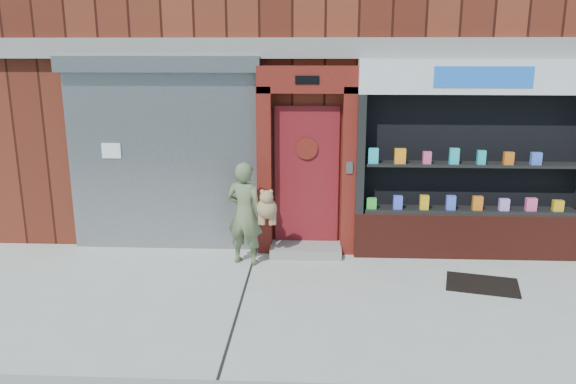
{
  "coord_description": "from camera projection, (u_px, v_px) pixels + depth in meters",
  "views": [
    {
      "loc": [
        -0.63,
        -6.62,
        3.11
      ],
      "look_at": [
        -1.0,
        1.0,
        1.19
      ],
      "focal_mm": 35.0,
      "sensor_mm": 36.0,
      "label": 1
    }
  ],
  "objects": [
    {
      "name": "doormat",
      "position": [
        482.0,
        284.0,
        7.66
      ],
      "size": [
        1.08,
        0.87,
        0.02
      ],
      "primitive_type": "cube",
      "rotation": [
        0.0,
        0.0,
        -0.24
      ],
      "color": "black",
      "rests_on": "ground"
    },
    {
      "name": "ground",
      "position": [
        362.0,
        302.0,
        7.14
      ],
      "size": [
        80.0,
        80.0,
        0.0
      ],
      "primitive_type": "plane",
      "color": "#9E9E99",
      "rests_on": "ground"
    },
    {
      "name": "building",
      "position": [
        346.0,
        8.0,
        11.97
      ],
      "size": [
        12.0,
        8.16,
        8.0
      ],
      "color": "#4B1A11",
      "rests_on": "ground"
    },
    {
      "name": "woman",
      "position": [
        247.0,
        213.0,
        8.28
      ],
      "size": [
        0.81,
        0.52,
        1.55
      ],
      "color": "#5F6E48",
      "rests_on": "ground"
    },
    {
      "name": "pharmacy_bay",
      "position": [
        471.0,
        169.0,
        8.48
      ],
      "size": [
        3.5,
        0.41,
        3.0
      ],
      "color": "#531B13",
      "rests_on": "ground"
    },
    {
      "name": "red_door_bay",
      "position": [
        307.0,
        162.0,
        8.62
      ],
      "size": [
        1.52,
        0.58,
        2.9
      ],
      "color": "#58140F",
      "rests_on": "ground"
    },
    {
      "name": "shutter_bay",
      "position": [
        162.0,
        143.0,
        8.72
      ],
      "size": [
        3.1,
        0.3,
        3.04
      ],
      "color": "gray",
      "rests_on": "ground"
    }
  ]
}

